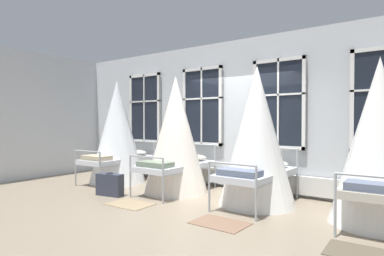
% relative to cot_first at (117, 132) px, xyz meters
% --- Properties ---
extents(ground, '(19.45, 19.45, 0.00)m').
position_rel_cot_first_xyz_m(ground, '(2.79, -0.16, -1.22)').
color(ground, gray).
extents(back_wall_with_windows, '(9.99, 0.10, 3.31)m').
position_rel_cot_first_xyz_m(back_wall_with_windows, '(2.79, 1.09, 0.43)').
color(back_wall_with_windows, silver).
rests_on(back_wall_with_windows, ground).
extents(window_bank, '(6.73, 0.10, 2.71)m').
position_rel_cot_first_xyz_m(window_bank, '(2.79, 0.97, -0.12)').
color(window_bank, black).
rests_on(window_bank, ground).
extents(cot_first, '(1.36, 1.86, 2.52)m').
position_rel_cot_first_xyz_m(cot_first, '(0.00, 0.00, 0.00)').
color(cot_first, '#9EA3A8').
rests_on(cot_first, ground).
extents(cot_second, '(1.36, 1.83, 2.45)m').
position_rel_cot_first_xyz_m(cot_second, '(1.88, -0.05, -0.03)').
color(cot_second, '#9EA3A8').
rests_on(cot_second, ground).
extents(cot_third, '(1.36, 1.85, 2.49)m').
position_rel_cot_first_xyz_m(cot_third, '(3.71, -0.02, -0.01)').
color(cot_third, '#9EA3A8').
rests_on(cot_third, ground).
extents(cot_fourth, '(1.36, 1.86, 2.43)m').
position_rel_cot_first_xyz_m(cot_fourth, '(5.62, -0.04, -0.04)').
color(cot_fourth, '#9EA3A8').
rests_on(cot_fourth, ground).
extents(rug_second, '(0.81, 0.58, 0.01)m').
position_rel_cot_first_xyz_m(rug_second, '(1.86, -1.34, -1.22)').
color(rug_second, '#8E7A5B').
rests_on(rug_second, ground).
extents(rug_third, '(0.82, 0.58, 0.01)m').
position_rel_cot_first_xyz_m(rug_third, '(3.73, -1.34, -1.22)').
color(rug_third, brown).
rests_on(rug_third, ground).
extents(rug_fourth, '(0.81, 0.58, 0.01)m').
position_rel_cot_first_xyz_m(rug_fourth, '(5.61, -1.34, -1.22)').
color(rug_fourth, brown).
rests_on(rug_fourth, ground).
extents(suitcase_dark, '(0.59, 0.31, 0.47)m').
position_rel_cot_first_xyz_m(suitcase_dark, '(1.01, -1.09, -1.00)').
color(suitcase_dark, '#2D3342').
rests_on(suitcase_dark, ground).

